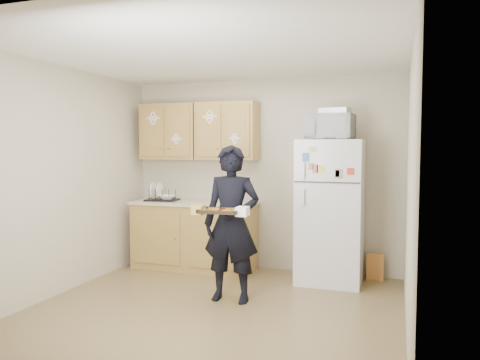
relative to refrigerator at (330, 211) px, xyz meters
name	(u,v)px	position (x,y,z in m)	size (l,w,h in m)	color
floor	(212,312)	(-0.95, -1.43, -0.85)	(3.60, 3.60, 0.00)	brown
ceiling	(211,53)	(-0.95, -1.43, 1.65)	(3.60, 3.60, 0.00)	white
wall_back	(262,175)	(-0.95, 0.37, 0.40)	(3.60, 0.04, 2.50)	#BBB197
wall_front	(97,206)	(-0.95, -3.23, 0.40)	(3.60, 0.04, 2.50)	#BBB197
wall_left	(58,181)	(-2.75, -1.43, 0.40)	(0.04, 3.60, 2.50)	#BBB197
wall_right	(410,190)	(0.85, -1.43, 0.40)	(0.04, 3.60, 2.50)	#BBB197
refrigerator	(330,211)	(0.00, 0.00, 0.00)	(0.75, 0.70, 1.70)	silver
base_cabinet	(194,236)	(-1.80, 0.05, -0.42)	(1.60, 0.60, 0.86)	olive
countertop	(194,203)	(-1.80, 0.05, 0.03)	(1.64, 0.64, 0.04)	#C5B797
upper_cab_left	(171,132)	(-2.20, 0.18, 0.98)	(0.80, 0.33, 0.75)	olive
upper_cab_right	(227,131)	(-1.38, 0.18, 0.98)	(0.80, 0.33, 0.75)	olive
cereal_box	(375,267)	(0.52, 0.24, -0.69)	(0.20, 0.07, 0.32)	#F0BE54
person	(232,223)	(-0.88, -1.05, -0.03)	(0.60, 0.39, 1.63)	black
baking_tray	(220,212)	(-0.89, -1.35, 0.13)	(0.40, 0.29, 0.04)	black
pizza_front_left	(209,210)	(-0.98, -1.42, 0.15)	(0.13, 0.13, 0.02)	orange
pizza_front_right	(227,211)	(-0.80, -1.41, 0.15)	(0.13, 0.13, 0.02)	orange
pizza_back_left	(214,209)	(-0.98, -1.28, 0.15)	(0.13, 0.13, 0.02)	orange
pizza_back_right	(231,209)	(-0.80, -1.28, 0.15)	(0.13, 0.13, 0.02)	orange
microwave	(330,127)	(-0.01, -0.05, 1.00)	(0.54, 0.36, 0.30)	silver
foil_pan	(335,111)	(0.04, -0.02, 1.18)	(0.33, 0.23, 0.07)	silver
dish_rack	(162,194)	(-2.24, -0.01, 0.13)	(0.41, 0.31, 0.16)	black
bowl	(168,197)	(-2.16, -0.01, 0.10)	(0.23, 0.23, 0.06)	white
soap_bottle	(242,197)	(-1.11, 0.00, 0.14)	(0.08, 0.08, 0.18)	silver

